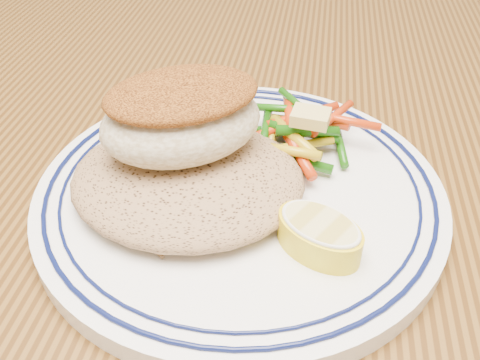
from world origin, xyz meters
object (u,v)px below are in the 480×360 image
plate (240,192)px  lemon_wedge (319,234)px  dining_table (218,295)px  fish_fillet (181,116)px  vegetable_pile (297,132)px  rice_pilaf (187,175)px

plate → lemon_wedge: bearing=-43.0°
dining_table → fish_fillet: fish_fillet is taller
dining_table → vegetable_pile: 0.15m
rice_pilaf → fish_fillet: 0.04m
rice_pilaf → fish_fillet: (-0.01, 0.02, 0.03)m
dining_table → rice_pilaf: bearing=-158.5°
fish_fillet → lemon_wedge: bearing=-30.6°
fish_fillet → rice_pilaf: bearing=-71.0°
fish_fillet → vegetable_pile: fish_fillet is taller
vegetable_pile → lemon_wedge: (0.02, -0.10, -0.00)m
plate → fish_fillet: (-0.04, 0.00, 0.06)m
vegetable_pile → fish_fillet: bearing=-146.7°
dining_table → plate: size_ratio=5.45×
plate → lemon_wedge: size_ratio=3.98×
vegetable_pile → lemon_wedge: vegetable_pile is taller
rice_pilaf → lemon_wedge: (0.09, -0.04, -0.00)m
rice_pilaf → vegetable_pile: 0.09m
rice_pilaf → fish_fillet: bearing=109.0°
plate → rice_pilaf: 0.04m
rice_pilaf → plate: bearing=19.3°
vegetable_pile → lemon_wedge: size_ratio=1.48×
vegetable_pile → plate: bearing=-123.5°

